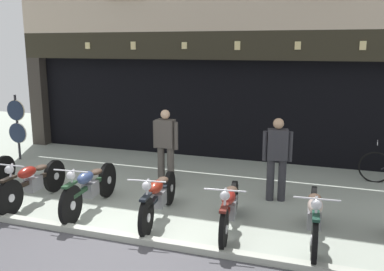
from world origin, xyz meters
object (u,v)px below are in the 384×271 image
at_px(motorcycle_left, 33,181).
at_px(salesman_left, 166,145).
at_px(motorcycle_right, 314,216).
at_px(tyre_sign_pole, 17,123).
at_px(motorcycle_center_left, 90,187).
at_px(advert_board_near, 297,95).
at_px(motorcycle_center_right, 229,207).
at_px(motorcycle_center, 158,196).
at_px(shopkeeper_center, 277,156).
at_px(advert_board_far, 337,92).

height_order(motorcycle_left, salesman_left, salesman_left).
xyz_separation_m(motorcycle_right, tyre_sign_pole, (-7.64, 2.52, 0.55)).
height_order(motorcycle_center_left, tyre_sign_pole, tyre_sign_pole).
xyz_separation_m(salesman_left, advert_board_near, (2.37, 2.78, 0.83)).
bearing_deg(tyre_sign_pole, motorcycle_center_left, -33.46).
height_order(motorcycle_right, salesman_left, salesman_left).
bearing_deg(motorcycle_center_right, motorcycle_center, -9.92).
distance_m(tyre_sign_pole, advert_board_near, 7.21).
bearing_deg(salesman_left, motorcycle_center_right, 138.72).
distance_m(motorcycle_right, advert_board_near, 4.72).
xyz_separation_m(shopkeeper_center, advert_board_near, (0.06, 2.81, 0.86)).
bearing_deg(salesman_left, advert_board_near, -128.39).
distance_m(motorcycle_center_left, advert_board_far, 6.20).
xyz_separation_m(motorcycle_left, tyre_sign_pole, (-2.50, 2.51, 0.56)).
relative_size(motorcycle_center_right, tyre_sign_pole, 1.13).
relative_size(motorcycle_center, motorcycle_right, 1.04).
relative_size(tyre_sign_pole, advert_board_near, 1.80).
relative_size(motorcycle_center, advert_board_far, 1.84).
xyz_separation_m(motorcycle_right, advert_board_far, (0.20, 4.47, 1.42)).
height_order(motorcycle_center, motorcycle_center_right, motorcycle_center).
bearing_deg(motorcycle_center_left, motorcycle_center, 174.87).
bearing_deg(motorcycle_left, motorcycle_center_left, -179.48).
distance_m(motorcycle_right, tyre_sign_pole, 8.07).
xyz_separation_m(motorcycle_left, advert_board_far, (5.34, 4.46, 1.43)).
xyz_separation_m(shopkeeper_center, advert_board_far, (1.00, 2.81, 0.96)).
xyz_separation_m(motorcycle_center_left, motorcycle_right, (3.93, -0.07, -0.00)).
distance_m(motorcycle_left, shopkeeper_center, 4.67).
bearing_deg(motorcycle_center_left, motorcycle_center_right, 173.45).
relative_size(motorcycle_center_right, salesman_left, 1.16).
relative_size(motorcycle_center, motorcycle_center_right, 1.07).
relative_size(salesman_left, tyre_sign_pole, 0.97).
bearing_deg(motorcycle_center_left, advert_board_near, -130.91).
relative_size(motorcycle_right, advert_board_far, 1.77).
relative_size(tyre_sign_pole, advert_board_far, 1.53).
bearing_deg(shopkeeper_center, advert_board_near, -102.32).
bearing_deg(advert_board_near, motorcycle_center, -112.61).
bearing_deg(advert_board_far, salesman_left, -139.98).
relative_size(motorcycle_center_left, tyre_sign_pole, 1.22).
bearing_deg(tyre_sign_pole, motorcycle_center_right, -21.74).
relative_size(motorcycle_center_left, advert_board_near, 2.20).
bearing_deg(motorcycle_left, tyre_sign_pole, -47.38).
height_order(motorcycle_center, advert_board_near, advert_board_near).
distance_m(motorcycle_left, advert_board_near, 6.40).
bearing_deg(motorcycle_center, motorcycle_left, -6.08).
relative_size(motorcycle_left, motorcycle_right, 1.01).
relative_size(motorcycle_left, advert_board_near, 2.10).
xyz_separation_m(motorcycle_center_right, motorcycle_right, (1.31, 0.00, 0.02)).
bearing_deg(motorcycle_left, advert_board_far, -142.39).
distance_m(motorcycle_center, advert_board_near, 4.95).
bearing_deg(salesman_left, shopkeeper_center, -178.89).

